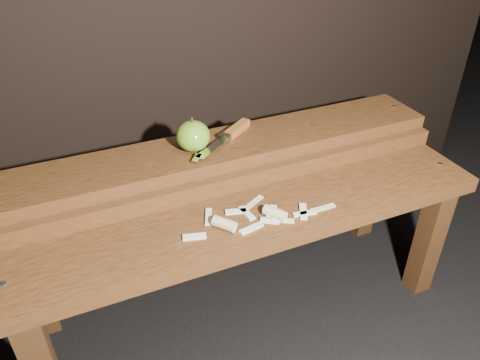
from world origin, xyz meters
name	(u,v)px	position (x,y,z in m)	size (l,w,h in m)	color
ground	(248,316)	(0.00, 0.00, 0.00)	(60.00, 60.00, 0.00)	black
bench_front_tier	(260,238)	(0.00, -0.06, 0.35)	(1.20, 0.20, 0.42)	#39200E
bench_rear_tier	(225,171)	(0.00, 0.17, 0.41)	(1.20, 0.21, 0.50)	#39200E
apple	(193,136)	(-0.08, 0.17, 0.54)	(0.09, 0.09, 0.09)	#63921E
knife	(231,134)	(0.03, 0.19, 0.51)	(0.22, 0.16, 0.02)	#985321
apple_scraps	(255,218)	(-0.02, -0.07, 0.43)	(0.38, 0.13, 0.03)	beige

